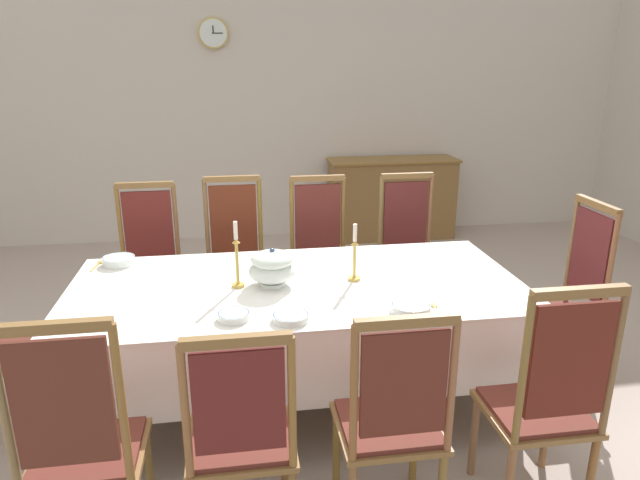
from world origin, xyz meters
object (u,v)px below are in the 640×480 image
Objects in this scene: chair_south_c at (393,418)px; bowl_far_left at (234,315)px; candlestick_east at (355,258)px; spoon_secondary at (435,307)px; soup_tureen at (272,267)px; chair_south_a at (81,443)px; bowl_near_right at (411,307)px; chair_north_a at (149,264)px; chair_north_b at (235,259)px; candlestick_west at (237,261)px; sideboard at (391,198)px; chair_north_d at (408,251)px; dining_table at (297,295)px; chair_head_east at (566,296)px; chair_south_d at (546,399)px; mounted_clock at (213,33)px; bowl_near_left at (119,260)px; spoon_primary at (99,263)px; bowl_far_right at (291,317)px; chair_south_b at (241,434)px; chair_north_c at (320,255)px.

chair_south_c is 0.89m from bowl_far_left.
candlestick_east is 1.89× the size of spoon_secondary.
bowl_far_left is (-0.22, -0.41, -0.08)m from soup_tureen.
chair_south_a is 1.57m from bowl_near_right.
bowl_near_right is (1.46, -1.46, 0.22)m from chair_north_a.
chair_north_b is 3.12× the size of candlestick_west.
chair_north_d is at bearing 77.66° from sideboard.
chair_north_a is at bearing 133.66° from dining_table.
chair_south_d is at bearing 145.04° from chair_head_east.
chair_north_a is 2.95m from mounted_clock.
soup_tureen reaches higher than spoon_secondary.
bowl_far_left is at bearing -169.36° from spoon_secondary.
chair_north_b reaches higher than sideboard.
chair_north_d is at bearing 72.80° from bowl_near_right.
chair_north_d reaches higher than soup_tureen.
chair_south_a is 1.48m from bowl_near_left.
bowl_near_right is at bearing -21.34° from spoon_primary.
chair_north_b reaches higher than bowl_near_right.
bowl_far_left is at bearing -118.12° from soup_tureen.
candlestick_east is 0.80m from bowl_far_left.
chair_head_east is at bearing 35.44° from spoon_secondary.
chair_north_a is 0.99× the size of chair_north_d.
bowl_far_right is (-1.05, -1.46, 0.21)m from chair_north_d.
chair_north_a reaches higher than bowl_near_right.
chair_north_b is at bearing 36.83° from bowl_near_left.
candlestick_west is 1.08m from spoon_secondary.
chair_south_a is at bearing 60.08° from sideboard.
bowl_near_left is (-0.70, 1.46, 0.26)m from chair_south_b.
bowl_far_right is (-1.74, -0.46, 0.21)m from chair_head_east.
soup_tureen is at bearing 61.88° from bowl_far_left.
chair_head_east reaches higher than chair_south_b.
chair_north_d is at bearing 89.63° from spoon_secondary.
chair_north_a is 0.99× the size of chair_north_c.
chair_north_b is (-0.00, 1.98, 0.04)m from chair_south_b.
bowl_far_right is 0.12× the size of sideboard.
chair_south_d is 1.51m from soup_tureen.
spoon_secondary is at bearing 10.94° from bowl_near_right.
dining_table is at bearing 65.48° from sideboard.
chair_south_b is at bearing 72.49° from chair_north_c.
spoon_secondary is (0.78, -0.44, -0.10)m from soup_tureen.
chair_north_b is 2.08m from chair_south_c.
spoon_primary is (-1.03, 0.50, -0.10)m from soup_tureen.
chair_south_d reaches higher than spoon_primary.
spoon_primary is at bearing 134.34° from chair_south_c.
chair_south_c is 1.22m from candlestick_west.
chair_south_a is 1.52m from spoon_primary.
chair_north_c is at bearing 74.04° from dining_table.
chair_south_a is 0.61m from chair_south_b.
chair_north_a reaches higher than soup_tureen.
mounted_clock is (-0.33, 3.40, 1.35)m from soup_tureen.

